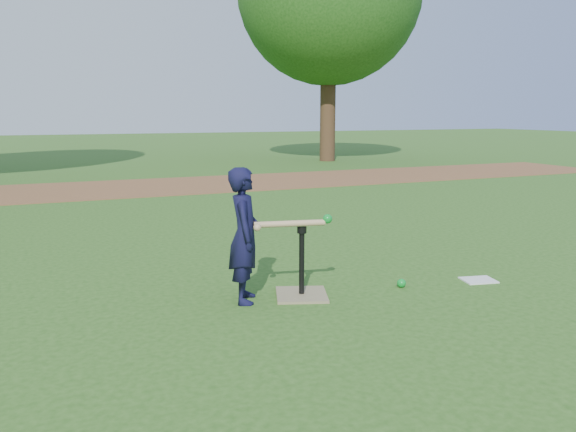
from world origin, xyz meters
name	(u,v)px	position (x,y,z in m)	size (l,w,h in m)	color
ground	(285,286)	(0.00, 0.00, 0.00)	(80.00, 80.00, 0.00)	#285116
dirt_strip	(150,187)	(0.00, 7.50, 0.01)	(24.00, 3.00, 0.01)	brown
child	(245,235)	(-0.47, -0.25, 0.56)	(0.41, 0.27, 1.12)	black
wiffle_ball_ground	(401,283)	(0.95, -0.45, 0.04)	(0.08, 0.08, 0.08)	#0C8C29
clipboard	(478,280)	(1.73, -0.57, 0.01)	(0.30, 0.23, 0.01)	white
batting_tee	(302,284)	(0.02, -0.32, 0.11)	(0.55, 0.55, 0.61)	#8A7B57
swing_action	(294,223)	(-0.07, -0.36, 0.65)	(0.69, 0.19, 0.10)	tan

